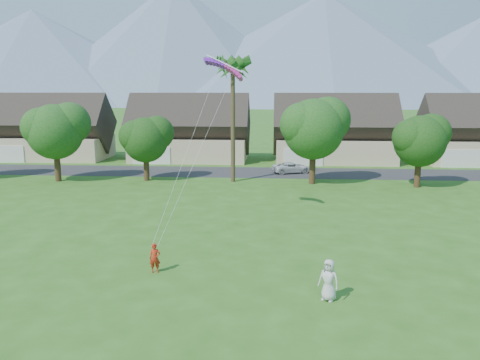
# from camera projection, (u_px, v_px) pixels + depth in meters

# --- Properties ---
(ground) EXTENTS (500.00, 500.00, 0.00)m
(ground) POSITION_uv_depth(u_px,v_px,m) (224.00, 312.00, 19.95)
(ground) COLOR #2D6019
(ground) RESTS_ON ground
(street) EXTENTS (90.00, 7.00, 0.01)m
(street) POSITION_uv_depth(u_px,v_px,m) (255.00, 172.00, 53.23)
(street) COLOR #2D2D30
(street) RESTS_ON ground
(kite_flyer) EXTENTS (0.61, 0.45, 1.56)m
(kite_flyer) POSITION_uv_depth(u_px,v_px,m) (155.00, 258.00, 24.11)
(kite_flyer) COLOR #B62814
(kite_flyer) RESTS_ON ground
(watcher) EXTENTS (1.11, 0.98, 1.92)m
(watcher) POSITION_uv_depth(u_px,v_px,m) (329.00, 280.00, 20.91)
(watcher) COLOR silver
(watcher) RESTS_ON ground
(parked_car) EXTENTS (4.79, 3.31, 1.22)m
(parked_car) POSITION_uv_depth(u_px,v_px,m) (292.00, 168.00, 52.83)
(parked_car) COLOR silver
(parked_car) RESTS_ON ground
(mountain_ridge) EXTENTS (540.00, 240.00, 70.00)m
(mountain_ridge) POSITION_uv_depth(u_px,v_px,m) (288.00, 54.00, 268.20)
(mountain_ridge) COLOR slate
(mountain_ridge) RESTS_ON ground
(houses_row) EXTENTS (72.75, 8.19, 8.86)m
(houses_row) POSITION_uv_depth(u_px,v_px,m) (261.00, 135.00, 61.35)
(houses_row) COLOR beige
(houses_row) RESTS_ON ground
(tree_row) EXTENTS (62.27, 6.67, 8.45)m
(tree_row) POSITION_uv_depth(u_px,v_px,m) (241.00, 135.00, 46.42)
(tree_row) COLOR #47301C
(tree_row) RESTS_ON ground
(fan_palm) EXTENTS (3.00, 3.00, 13.80)m
(fan_palm) POSITION_uv_depth(u_px,v_px,m) (233.00, 63.00, 45.72)
(fan_palm) COLOR #4C3D26
(fan_palm) RESTS_ON ground
(parafoil_kite) EXTENTS (2.89, 1.15, 0.50)m
(parafoil_kite) POSITION_uv_depth(u_px,v_px,m) (225.00, 66.00, 31.34)
(parafoil_kite) COLOR #791BD1
(parafoil_kite) RESTS_ON ground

